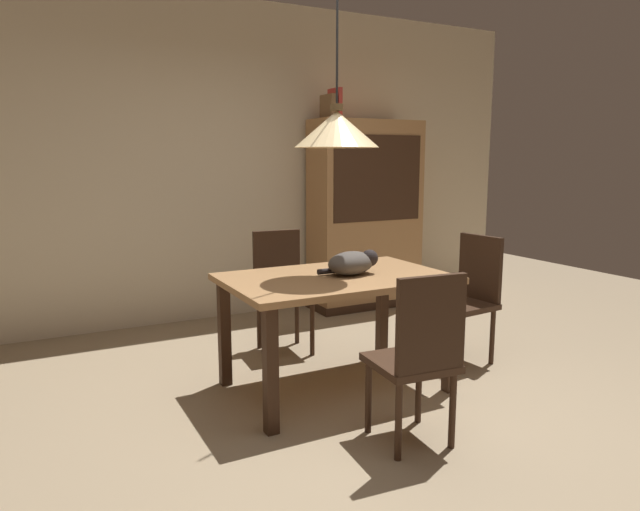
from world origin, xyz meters
The scene contains 11 objects.
ground centered at (0.00, 0.00, 0.00)m, with size 10.00×10.00×0.00m, color #998466.
back_wall centered at (0.00, 2.65, 1.45)m, with size 6.40×0.10×2.90m, color beige.
dining_table centered at (0.02, 0.59, 0.65)m, with size 1.40×0.90×0.75m.
chair_near_front centered at (0.01, -0.29, 0.51)m, with size 0.43×0.43×0.93m.
chair_right_side centered at (1.14, 0.60, 0.51)m, with size 0.44×0.44×0.93m.
chair_far_back centered at (0.02, 1.47, 0.51)m, with size 0.43×0.43×0.93m.
cat_sleeping centered at (0.13, 0.57, 0.83)m, with size 0.40×0.29×0.16m.
pendant_lamp centered at (0.02, 0.59, 1.66)m, with size 0.52×0.52×1.30m.
hutch_bookcase centered at (1.32, 2.32, 0.89)m, with size 1.12×0.45×1.85m.
book_brown_thick centered at (0.90, 2.32, 1.96)m, with size 0.06×0.24×0.22m, color brown.
book_red_tall centered at (0.97, 2.32, 1.99)m, with size 0.04×0.22×0.28m, color #B73833.
Camera 1 is at (-1.73, -2.53, 1.49)m, focal length 32.28 mm.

